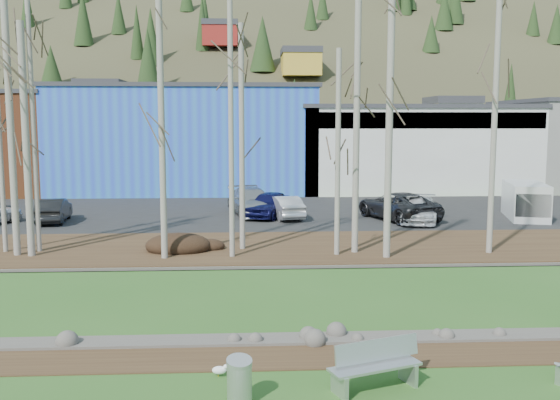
{
  "coord_description": "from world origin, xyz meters",
  "views": [
    {
      "loc": [
        -1.22,
        -12.12,
        5.56
      ],
      "look_at": [
        0.05,
        11.95,
        2.5
      ],
      "focal_mm": 40.0,
      "sensor_mm": 36.0,
      "label": 1
    }
  ],
  "objects": [
    {
      "name": "birch_4",
      "position": [
        -4.52,
        12.41,
        5.32
      ],
      "size": [
        0.25,
        0.25,
        10.35
      ],
      "color": "#A39C93",
      "rests_on": "far_bank"
    },
    {
      "name": "birch_3",
      "position": [
        -1.84,
        12.54,
        5.94
      ],
      "size": [
        0.21,
        0.21,
        11.57
      ],
      "color": "#A39C93",
      "rests_on": "far_bank"
    },
    {
      "name": "bench_intact",
      "position": [
        1.43,
        0.22,
        0.5
      ],
      "size": [
        2.07,
        1.24,
        1.0
      ],
      "rotation": [
        0.0,
        0.0,
        0.35
      ],
      "color": "#BBBDC0",
      "rests_on": "ground"
    },
    {
      "name": "litter_bin",
      "position": [
        -1.4,
        -0.36,
        0.43
      ],
      "size": [
        0.59,
        0.59,
        0.85
      ],
      "primitive_type": "cylinder",
      "rotation": [
        0.0,
        0.0,
        0.24
      ],
      "color": "#BBBDC0",
      "rests_on": "ground"
    },
    {
      "name": "car_5",
      "position": [
        7.1,
        21.63,
        0.9
      ],
      "size": [
        4.29,
        6.02,
        1.52
      ],
      "primitive_type": "imported",
      "rotation": [
        0.0,
        0.0,
        3.5
      ],
      "color": "#29292C",
      "rests_on": "parking_lot"
    },
    {
      "name": "birch_8",
      "position": [
        4.33,
        12.09,
        5.44
      ],
      "size": [
        0.28,
        0.28,
        10.58
      ],
      "color": "#A39C93",
      "rests_on": "far_bank"
    },
    {
      "name": "far_bank_rocks",
      "position": [
        0.0,
        11.3,
        0.0
      ],
      "size": [
        80.0,
        0.8,
        0.46
      ],
      "primitive_type": null,
      "color": "#47423D",
      "rests_on": "ground"
    },
    {
      "name": "car_2",
      "position": [
        -0.98,
        23.78,
        0.91
      ],
      "size": [
        3.22,
        5.63,
        1.54
      ],
      "primitive_type": "imported",
      "rotation": [
        0.0,
        0.0,
        0.21
      ],
      "color": "gray",
      "rests_on": "parking_lot"
    },
    {
      "name": "seagull",
      "position": [
        -1.84,
        0.98,
        0.15
      ],
      "size": [
        0.39,
        0.18,
        0.28
      ],
      "rotation": [
        0.0,
        0.0,
        -0.1
      ],
      "color": "gold",
      "rests_on": "ground"
    },
    {
      "name": "birch_10",
      "position": [
        -9.94,
        14.0,
        5.46
      ],
      "size": [
        0.2,
        0.2,
        10.61
      ],
      "color": "#A39C93",
      "rests_on": "far_bank"
    },
    {
      "name": "hillside",
      "position": [
        0.0,
        84.0,
        17.5
      ],
      "size": [
        160.0,
        72.0,
        35.0
      ],
      "primitive_type": null,
      "color": "#322F1E",
      "rests_on": "ground"
    },
    {
      "name": "building_blue",
      "position": [
        -6.0,
        39.0,
        4.16
      ],
      "size": [
        20.4,
        12.24,
        8.3
      ],
      "color": "blue",
      "rests_on": "ground"
    },
    {
      "name": "car_6",
      "position": [
        8.08,
        20.74,
        0.8
      ],
      "size": [
        3.17,
        4.92,
        1.33
      ],
      "primitive_type": "imported",
      "rotation": [
        0.0,
        0.0,
        -0.31
      ],
      "color": "white",
      "rests_on": "parking_lot"
    },
    {
      "name": "birch_9",
      "position": [
        8.77,
        12.73,
        6.42
      ],
      "size": [
        0.24,
        0.24,
        12.53
      ],
      "color": "#A39C93",
      "rests_on": "far_bank"
    },
    {
      "name": "river",
      "position": [
        0.0,
        7.2,
        0.0
      ],
      "size": [
        80.0,
        8.0,
        0.9
      ],
      "primitive_type": null,
      "color": "#121A32",
      "rests_on": "ground"
    },
    {
      "name": "dirt_strip",
      "position": [
        0.0,
        2.1,
        0.01
      ],
      "size": [
        80.0,
        1.8,
        0.03
      ],
      "primitive_type": "cube",
      "color": "#382616",
      "rests_on": "ground"
    },
    {
      "name": "far_bank",
      "position": [
        0.0,
        14.5,
        0.07
      ],
      "size": [
        80.0,
        7.0,
        0.15
      ],
      "primitive_type": "cube",
      "color": "#382616",
      "rests_on": "ground"
    },
    {
      "name": "car_1",
      "position": [
        -11.67,
        21.71,
        0.79
      ],
      "size": [
        1.8,
        4.05,
        1.29
      ],
      "primitive_type": "imported",
      "rotation": [
        0.0,
        0.0,
        3.25
      ],
      "color": "black",
      "rests_on": "parking_lot"
    },
    {
      "name": "birch_6",
      "position": [
        2.42,
        12.71,
        4.28
      ],
      "size": [
        0.21,
        0.21,
        8.25
      ],
      "color": "#A39C93",
      "rests_on": "far_bank"
    },
    {
      "name": "birch_7",
      "position": [
        3.23,
        13.13,
        5.7
      ],
      "size": [
        0.26,
        0.26,
        11.1
      ],
      "color": "#A39C93",
      "rests_on": "far_bank"
    },
    {
      "name": "birch_0",
      "position": [
        -10.59,
        13.28,
        5.34
      ],
      "size": [
        0.28,
        0.28,
        10.37
      ],
      "color": "#A39C93",
      "rests_on": "far_bank"
    },
    {
      "name": "car_3",
      "position": [
        -0.01,
        22.9,
        0.86
      ],
      "size": [
        3.15,
        4.56,
        1.44
      ],
      "primitive_type": "imported",
      "rotation": [
        0.0,
        0.0,
        -0.38
      ],
      "color": "#0E1042",
      "rests_on": "parking_lot"
    },
    {
      "name": "near_bank_rocks",
      "position": [
        0.0,
        3.1,
        0.0
      ],
      "size": [
        80.0,
        0.8,
        0.5
      ],
      "primitive_type": null,
      "color": "#47423D",
      "rests_on": "ground"
    },
    {
      "name": "building_white",
      "position": [
        12.0,
        38.98,
        3.41
      ],
      "size": [
        18.36,
        12.24,
        6.8
      ],
      "color": "silver",
      "rests_on": "ground"
    },
    {
      "name": "car_4",
      "position": [
        0.85,
        22.37,
        0.78
      ],
      "size": [
        2.2,
        4.07,
        1.27
      ],
      "primitive_type": "imported",
      "rotation": [
        0.0,
        0.0,
        3.37
      ],
      "color": "silver",
      "rests_on": "parking_lot"
    },
    {
      "name": "parking_lot",
      "position": [
        0.0,
        25.0,
        0.07
      ],
      "size": [
        80.0,
        14.0,
        0.14
      ],
      "primitive_type": "cube",
      "color": "black",
      "rests_on": "ground"
    },
    {
      "name": "birch_2",
      "position": [
        -9.96,
        13.12,
        4.78
      ],
      "size": [
        0.29,
        0.29,
        9.27
      ],
      "color": "#A39C93",
      "rests_on": "far_bank"
    },
    {
      "name": "van_white",
      "position": [
        14.32,
        21.58,
        1.13
      ],
      "size": [
        2.94,
        4.86,
        1.99
      ],
      "rotation": [
        0.0,
        0.0,
        -0.25
      ],
      "color": "white",
      "rests_on": "parking_lot"
    },
    {
      "name": "ground",
      "position": [
        0.0,
        0.0,
        0.0
      ],
      "size": [
        200.0,
        200.0,
        0.0
      ],
      "primitive_type": "plane",
      "color": "#2A561D",
      "rests_on": "ground"
    },
    {
      "name": "dirt_mound",
      "position": [
        -4.14,
        13.8,
        0.42
      ],
      "size": [
        2.77,
        1.95,
        0.54
      ],
      "primitive_type": "ellipsoid",
      "color": "black",
      "rests_on": "far_bank"
    },
    {
      "name": "birch_5",
      "position": [
        -1.44,
        14.08,
        4.85
      ],
      "size": [
        0.23,
        0.23,
        9.39
      ],
      "color": "#A39C93",
      "rests_on": "far_bank"
    }
  ]
}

